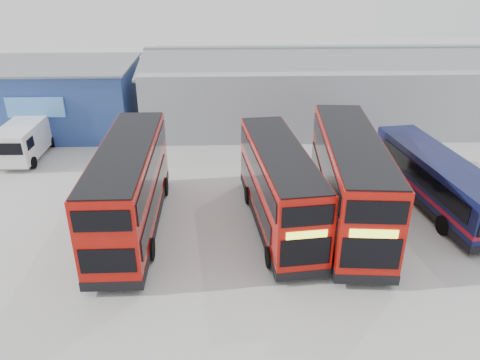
# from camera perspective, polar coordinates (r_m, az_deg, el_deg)

# --- Properties ---
(ground_plane) EXTENTS (120.00, 120.00, 0.00)m
(ground_plane) POSITION_cam_1_polar(r_m,az_deg,el_deg) (21.61, 0.95, -9.60)
(ground_plane) COLOR #A7A7A2
(ground_plane) RESTS_ON ground
(office_block) EXTENTS (12.30, 8.32, 5.12)m
(office_block) POSITION_cam_1_polar(r_m,az_deg,el_deg) (39.17, -21.56, 9.42)
(office_block) COLOR navy
(office_block) RESTS_ON ground
(maintenance_shed) EXTENTS (30.50, 12.00, 5.89)m
(maintenance_shed) POSITION_cam_1_polar(r_m,az_deg,el_deg) (39.85, 11.39, 11.02)
(maintenance_shed) COLOR #9499A1
(maintenance_shed) RESTS_ON ground
(double_decker_left) EXTENTS (2.79, 10.60, 4.46)m
(double_decker_left) POSITION_cam_1_polar(r_m,az_deg,el_deg) (23.30, -13.31, -1.14)
(double_decker_left) COLOR #AE1009
(double_decker_left) RESTS_ON ground
(double_decker_centre) EXTENTS (3.49, 10.08, 4.18)m
(double_decker_centre) POSITION_cam_1_polar(r_m,az_deg,el_deg) (23.15, 4.79, -1.06)
(double_decker_centre) COLOR #AE1009
(double_decker_centre) RESTS_ON ground
(double_decker_right) EXTENTS (3.49, 11.16, 4.65)m
(double_decker_right) POSITION_cam_1_polar(r_m,az_deg,el_deg) (23.79, 13.18, -0.28)
(double_decker_right) COLOR #AE1009
(double_decker_right) RESTS_ON ground
(single_decker_blue) EXTENTS (3.77, 10.56, 2.81)m
(single_decker_blue) POSITION_cam_1_polar(r_m,az_deg,el_deg) (27.50, 22.79, -0.16)
(single_decker_blue) COLOR #0D1639
(single_decker_blue) RESTS_ON ground
(panel_van) EXTENTS (2.44, 5.58, 2.42)m
(panel_van) POSITION_cam_1_polar(r_m,az_deg,el_deg) (34.58, -24.76, 4.61)
(panel_van) COLOR white
(panel_van) RESTS_ON ground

